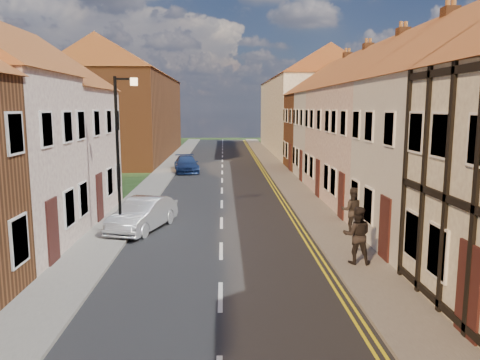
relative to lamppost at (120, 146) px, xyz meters
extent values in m
cube|color=black|center=(3.81, 10.00, -3.53)|extent=(7.00, 90.00, 0.02)
cube|color=#A09A91|center=(-0.59, 10.00, -3.48)|extent=(1.80, 90.00, 0.12)
cube|color=#A09A91|center=(8.21, 10.00, -3.48)|extent=(1.80, 90.00, 0.12)
cube|color=#F6DCC2|center=(13.11, 3.50, -0.54)|extent=(8.00, 5.00, 6.00)
cube|color=brown|center=(13.11, 1.60, 4.66)|extent=(0.60, 0.60, 1.60)
cube|color=#F6DCC2|center=(13.11, 8.90, -0.54)|extent=(8.00, 5.80, 6.00)
cube|color=brown|center=(13.11, 6.60, 4.66)|extent=(0.60, 0.60, 1.60)
cube|color=beige|center=(13.11, 14.30, -0.54)|extent=(8.00, 5.00, 6.00)
cube|color=brown|center=(13.11, 12.40, 4.66)|extent=(0.60, 0.60, 1.60)
cube|color=brown|center=(13.11, 19.70, -0.54)|extent=(8.00, 5.80, 6.00)
cube|color=brown|center=(13.11, 17.40, 4.66)|extent=(0.60, 0.60, 1.60)
cube|color=#F6DCC2|center=(-5.49, 3.85, -0.64)|extent=(8.00, 6.10, 5.80)
cube|color=#F3EECD|center=(13.11, 35.00, 0.46)|extent=(8.00, 24.00, 8.00)
cube|color=brown|center=(-5.49, 30.00, 0.46)|extent=(8.00, 24.00, 8.00)
cylinder|color=black|center=(-0.09, 0.00, -0.42)|extent=(0.12, 0.12, 6.00)
cube|color=black|center=(0.26, 0.00, 2.48)|extent=(0.70, 0.08, 0.08)
cube|color=#FFD899|center=(0.61, 0.00, 2.38)|extent=(0.25, 0.15, 0.28)
imported|color=#B8BBC1|center=(0.61, 0.98, -2.88)|extent=(2.53, 4.25, 1.32)
imported|color=navy|center=(1.03, 18.40, -2.92)|extent=(2.37, 4.51, 1.25)
imported|color=#2B2522|center=(8.91, -0.20, -2.51)|extent=(1.00, 0.86, 1.81)
imported|color=black|center=(8.08, -3.75, -2.51)|extent=(0.99, 0.84, 1.82)
camera|label=1|loc=(3.91, -17.78, 1.44)|focal=35.00mm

